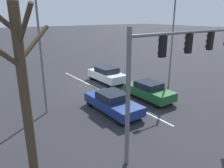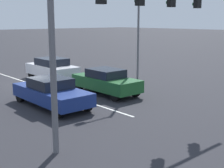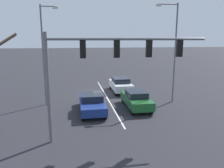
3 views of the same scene
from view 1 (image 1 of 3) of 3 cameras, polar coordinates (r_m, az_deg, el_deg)
The scene contains 9 objects.
ground_plane at distance 21.45m, azimuth -5.43°, elevation -0.40°, with size 240.00×240.00×0.00m, color #28282D.
lane_stripe_left_divider at distance 19.78m, azimuth -2.43°, elevation -1.88°, with size 0.12×16.11×0.01m, color silver.
car_darkgreen_leftlane_front at distance 17.91m, azimuth 9.51°, elevation -1.67°, with size 1.78×4.42×1.47m.
car_navy_midlane_front at distance 15.40m, azimuth 0.14°, elevation -4.77°, with size 1.90×4.80×1.44m.
car_white_leftlane_second at distance 22.21m, azimuth -1.39°, elevation 2.51°, with size 1.93×4.44×1.58m.
traffic_signal_gantry at distance 11.14m, azimuth 17.25°, elevation 7.01°, with size 9.18×0.37×6.16m.
street_lamp_right_shoulder at distance 14.97m, azimuth -17.82°, elevation 10.09°, with size 1.50×0.24×8.57m.
street_lamp_left_shoulder at distance 20.53m, azimuth 15.21°, elevation 12.69°, with size 2.02×0.24×8.83m.
bare_tree_near at distance 9.12m, azimuth -22.11°, elevation -0.44°, with size 3.01×2.40×7.34m.
Camera 1 is at (10.13, 17.73, 6.56)m, focal length 35.00 mm.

